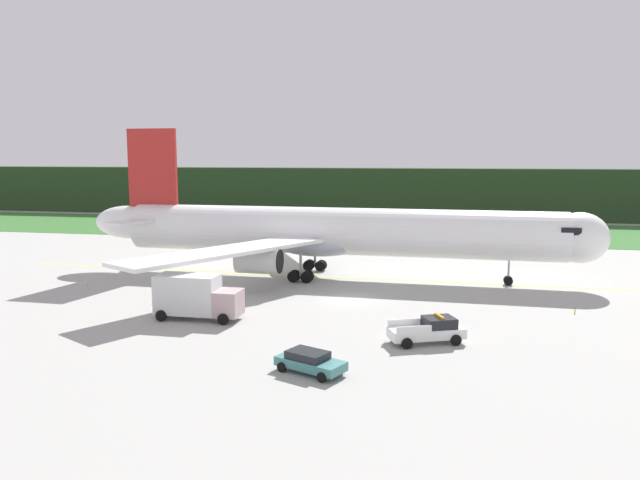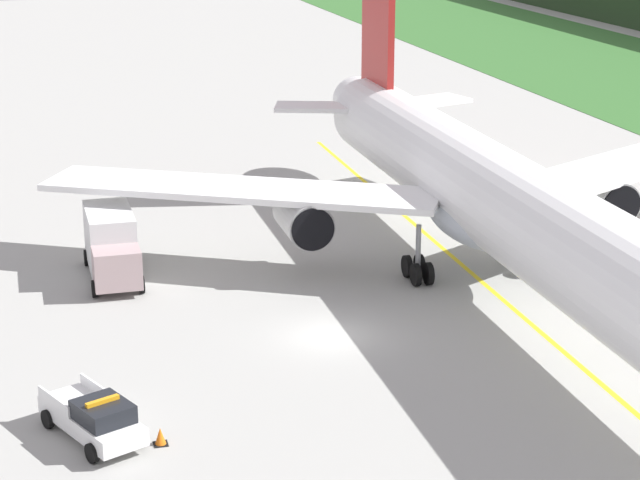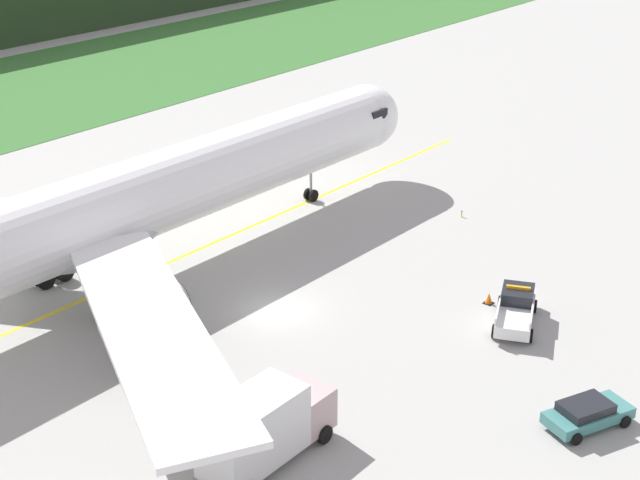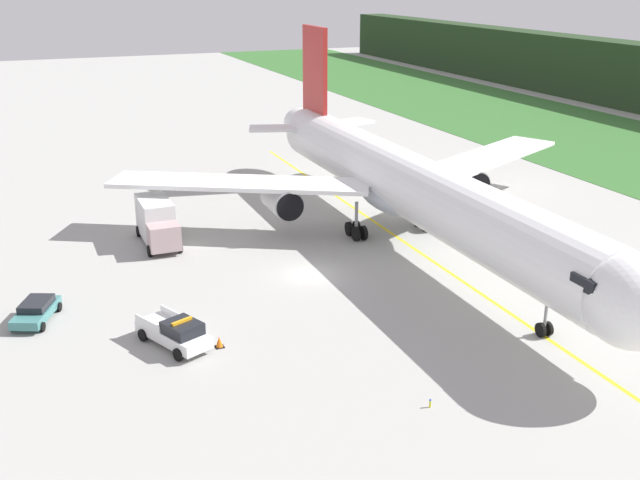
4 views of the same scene
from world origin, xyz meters
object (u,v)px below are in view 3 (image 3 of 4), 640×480
object	(u,v)px
airliner	(112,210)
staff_car	(587,413)
catering_truck	(264,426)
ops_pickup_truck	(516,308)
apron_cone	(489,298)

from	to	relation	value
airliner	staff_car	distance (m)	29.31
catering_truck	staff_car	bearing A→B (deg)	-40.73
staff_car	ops_pickup_truck	bearing A→B (deg)	47.40
catering_truck	staff_car	distance (m)	15.29
ops_pickup_truck	staff_car	bearing A→B (deg)	-132.60
airliner	apron_cone	xyz separation A→B (m)	(12.09, -18.93, -4.57)
airliner	catering_truck	world-z (taller)	airliner
airliner	apron_cone	world-z (taller)	airliner
ops_pickup_truck	catering_truck	world-z (taller)	catering_truck
airliner	apron_cone	distance (m)	22.92
airliner	apron_cone	bearing A→B (deg)	-57.44
airliner	catering_truck	xyz separation A→B (m)	(-7.42, -18.76, -3.04)
staff_car	apron_cone	xyz separation A→B (m)	(7.95, 9.77, -0.37)
ops_pickup_truck	catering_truck	size ratio (longest dim) A/B	0.81
airliner	ops_pickup_truck	size ratio (longest dim) A/B	9.93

